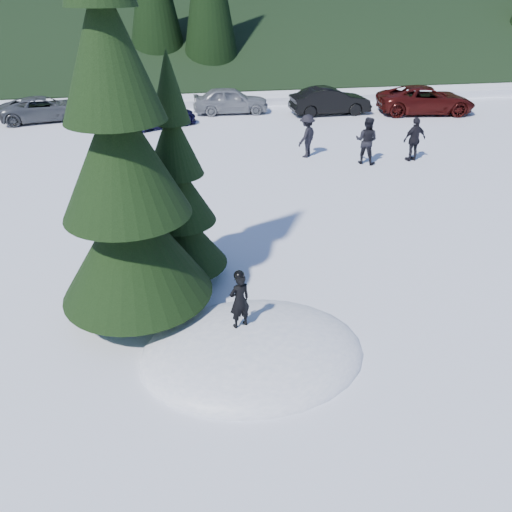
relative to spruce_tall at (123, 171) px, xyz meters
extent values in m
plane|color=white|center=(2.20, -1.80, -3.32)|extent=(200.00, 200.00, 0.00)
ellipsoid|color=white|center=(2.20, -1.80, -3.32)|extent=(4.48, 3.52, 0.96)
cylinder|color=black|center=(0.00, 0.00, -2.62)|extent=(0.38, 0.38, 1.40)
cone|color=black|center=(0.00, 0.00, -1.53)|extent=(3.20, 3.20, 2.46)
cone|color=black|center=(0.00, 0.00, 0.33)|extent=(2.54, 2.54, 2.46)
cone|color=black|center=(0.00, 0.00, 2.19)|extent=(1.88, 1.88, 2.46)
cylinder|color=black|center=(1.00, 1.40, -2.82)|extent=(0.26, 0.26, 1.00)
cone|color=black|center=(1.00, 1.40, -2.16)|extent=(2.20, 2.20, 1.52)
cone|color=black|center=(1.00, 1.40, -1.01)|extent=(1.75, 1.75, 1.52)
cone|color=black|center=(1.00, 1.40, 0.14)|extent=(1.29, 1.29, 1.52)
cone|color=black|center=(1.00, 1.40, 1.29)|extent=(0.84, 0.84, 1.52)
imported|color=black|center=(2.00, -1.49, -2.24)|extent=(0.51, 0.42, 1.19)
imported|color=black|center=(8.70, 9.10, -2.39)|extent=(1.14, 1.10, 1.86)
imported|color=black|center=(10.75, 9.07, -2.44)|extent=(1.10, 0.65, 1.77)
imported|color=black|center=(6.58, 10.34, -2.44)|extent=(1.25, 1.27, 1.75)
imported|color=#4D5055|center=(-5.38, 18.81, -2.70)|extent=(4.81, 2.97, 1.24)
imported|color=black|center=(0.38, 16.45, -2.71)|extent=(4.52, 3.27, 1.22)
imported|color=gray|center=(4.51, 18.78, -2.61)|extent=(4.22, 1.86, 1.41)
imported|color=black|center=(9.87, 17.56, -2.60)|extent=(4.43, 1.68, 1.44)
imported|color=#3D0C0B|center=(15.18, 16.85, -2.59)|extent=(5.58, 3.17, 1.47)
camera|label=1|loc=(0.90, -9.47, 3.19)|focal=35.00mm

